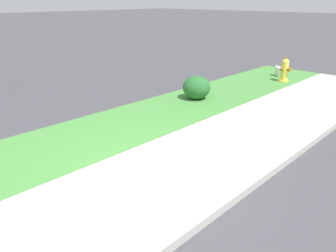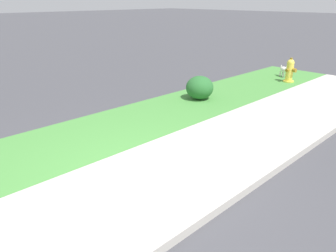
{
  "view_description": "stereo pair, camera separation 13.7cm",
  "coord_description": "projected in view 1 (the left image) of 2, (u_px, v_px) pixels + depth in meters",
  "views": [
    {
      "loc": [
        -2.73,
        -3.01,
        2.44
      ],
      "look_at": [
        1.01,
        0.63,
        0.4
      ],
      "focal_mm": 35.0,
      "sensor_mm": 36.0,
      "label": 1
    },
    {
      "loc": [
        -2.64,
        -3.11,
        2.44
      ],
      "look_at": [
        1.01,
        0.63,
        0.4
      ],
      "focal_mm": 35.0,
      "sensor_mm": 36.0,
      "label": 2
    }
  ],
  "objects": [
    {
      "name": "grass_verge",
      "position": [
        74.0,
        141.0,
        5.99
      ],
      "size": [
        18.0,
        2.05,
        0.01
      ],
      "primitive_type": "cube",
      "color": "#47893D",
      "rests_on": "ground"
    },
    {
      "name": "shrub_bush_far_verge",
      "position": [
        197.0,
        87.0,
        8.41
      ],
      "size": [
        0.71,
        0.71,
        0.6
      ],
      "color": "#28662D",
      "rests_on": "ground"
    },
    {
      "name": "sidewalk_pavement",
      "position": [
        150.0,
        181.0,
        4.67
      ],
      "size": [
        18.0,
        2.04,
        0.01
      ],
      "primitive_type": "cube",
      "color": "#BCB7AD",
      "rests_on": "ground"
    },
    {
      "name": "street_curb",
      "position": [
        213.0,
        211.0,
        3.93
      ],
      "size": [
        18.0,
        0.16,
        0.12
      ],
      "primitive_type": "cube",
      "color": "#BCB7AD",
      "rests_on": "ground"
    },
    {
      "name": "small_white_dog",
      "position": [
        279.0,
        69.0,
        10.87
      ],
      "size": [
        0.33,
        0.42,
        0.4
      ],
      "rotation": [
        0.0,
        0.0,
        4.15
      ],
      "color": "silver",
      "rests_on": "ground"
    },
    {
      "name": "ground_plane",
      "position": [
        150.0,
        182.0,
        4.67
      ],
      "size": [
        120.0,
        120.0,
        0.0
      ],
      "primitive_type": "plane",
      "color": "#424247"
    },
    {
      "name": "fire_hydrant_by_grass_verge",
      "position": [
        285.0,
        70.0,
        10.18
      ],
      "size": [
        0.4,
        0.37,
        0.75
      ],
      "rotation": [
        0.0,
        0.0,
        3.07
      ],
      "color": "yellow",
      "rests_on": "ground"
    }
  ]
}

